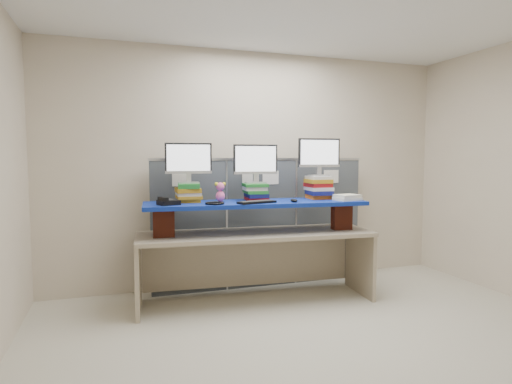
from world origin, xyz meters
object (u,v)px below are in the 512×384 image
object	(u,v)px
monitor_right	(319,155)
desk_phone	(168,202)
monitor_center	(255,161)
keyboard	(257,202)
desk	(256,246)
monitor_left	(189,160)
blue_board	(256,203)

from	to	relation	value
monitor_right	desk_phone	size ratio (longest dim) A/B	2.10
monitor_center	keyboard	xyz separation A→B (m)	(-0.08, -0.28, -0.41)
desk	monitor_right	distance (m)	1.23
monitor_left	monitor_center	size ratio (longest dim) A/B	1.00
monitor_center	desk	bearing A→B (deg)	-100.91
monitor_left	desk_phone	size ratio (longest dim) A/B	2.10
monitor_left	keyboard	distance (m)	0.83
keyboard	desk_phone	distance (m)	0.88
blue_board	monitor_left	bearing A→B (deg)	170.23
blue_board	monitor_left	world-z (taller)	monitor_left
keyboard	blue_board	bearing A→B (deg)	60.16
desk_phone	desk	bearing A→B (deg)	-15.86
desk	desk_phone	xyz separation A→B (m)	(-0.92, -0.03, 0.51)
desk	blue_board	size ratio (longest dim) A/B	1.09
monitor_left	keyboard	xyz separation A→B (m)	(0.63, -0.34, -0.42)
monitor_left	desk_phone	world-z (taller)	monitor_left
monitor_right	keyboard	xyz separation A→B (m)	(-0.80, -0.22, -0.48)
blue_board	desk_phone	size ratio (longest dim) A/B	10.12
monitor_center	desk_phone	size ratio (longest dim) A/B	2.10
desk	keyboard	distance (m)	0.52
keyboard	monitor_left	bearing A→B (deg)	137.63
monitor_left	monitor_center	xyz separation A→B (m)	(0.71, -0.06, -0.01)
monitor_right	desk_phone	xyz separation A→B (m)	(-1.67, -0.09, -0.46)
monitor_right	desk_phone	distance (m)	1.74
monitor_center	desk_phone	distance (m)	1.04
desk_phone	blue_board	bearing A→B (deg)	-15.86
monitor_center	keyboard	size ratio (longest dim) A/B	1.15
monitor_left	monitor_center	bearing A→B (deg)	0.00
blue_board	desk_phone	bearing A→B (deg)	-173.19
blue_board	keyboard	distance (m)	0.18
desk	monitor_center	world-z (taller)	monitor_center
desk	monitor_center	size ratio (longest dim) A/B	5.24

